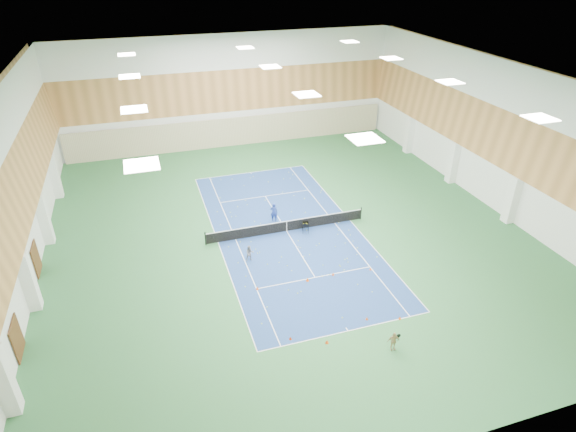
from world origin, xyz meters
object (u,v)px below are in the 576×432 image
Objects in this scene: tennis_net at (287,225)px; ball_cart at (306,227)px; coach at (274,212)px; child_court at (250,253)px; child_apron at (393,341)px.

ball_cart is (1.36, -0.60, -0.10)m from tennis_net.
coach is 5.92m from child_court.
tennis_net is 14.15× the size of ball_cart.
tennis_net is at bearing 128.86° from coach.
coach is 16.03m from child_apron.
child_court reaches higher than ball_cart.
ball_cart is at bearing 27.74° from child_court.
child_court is at bearing -140.85° from tennis_net.
tennis_net is 7.86× the size of coach.
child_apron reaches higher than ball_cart.
child_court is 1.34× the size of ball_cart.
coach is at bearing 58.84° from child_court.
tennis_net is 4.81m from child_court.
coach reaches higher than child_apron.
coach reaches higher than ball_cart.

